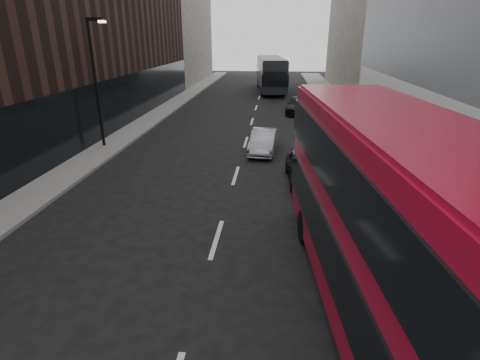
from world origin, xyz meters
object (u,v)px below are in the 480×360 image
(car_a, at_px, (306,168))
(car_b, at_px, (263,141))
(grey_bus, at_px, (271,73))
(red_bus, at_px, (398,223))
(car_c, at_px, (298,105))
(street_lamp, at_px, (96,75))

(car_a, height_order, car_b, car_a)
(grey_bus, bearing_deg, red_bus, -90.68)
(red_bus, relative_size, car_b, 3.09)
(red_bus, height_order, car_c, red_bus)
(car_a, bearing_deg, street_lamp, 154.79)
(street_lamp, height_order, car_b, street_lamp)
(red_bus, relative_size, car_c, 2.61)
(street_lamp, relative_size, car_a, 1.74)
(red_bus, xyz_separation_m, car_c, (-0.68, 25.32, -1.98))
(street_lamp, xyz_separation_m, grey_bus, (9.32, 25.01, -2.12))
(street_lamp, relative_size, car_c, 1.53)
(grey_bus, bearing_deg, car_b, -95.41)
(street_lamp, height_order, car_a, street_lamp)
(car_a, relative_size, car_b, 1.04)
(car_b, bearing_deg, car_c, 81.91)
(grey_bus, distance_m, car_a, 29.63)
(red_bus, height_order, car_a, red_bus)
(street_lamp, relative_size, grey_bus, 0.58)
(car_b, bearing_deg, street_lamp, -175.96)
(red_bus, distance_m, car_b, 14.01)
(red_bus, xyz_separation_m, grey_bus, (-3.29, 38.49, -0.58))
(red_bus, height_order, grey_bus, red_bus)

